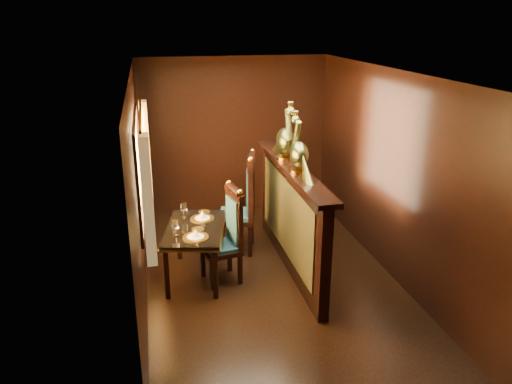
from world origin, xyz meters
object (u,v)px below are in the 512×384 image
at_px(chair_left, 229,231).
at_px(dining_table, 195,232).
at_px(peacock_right, 286,130).
at_px(chair_right, 245,200).
at_px(peacock_left, 299,143).

bearing_deg(chair_left, dining_table, 151.52).
xyz_separation_m(dining_table, peacock_right, (1.21, 0.33, 1.13)).
distance_m(dining_table, chair_right, 0.98).
bearing_deg(chair_right, chair_left, -99.83).
distance_m(chair_left, chair_right, 0.83).
relative_size(dining_table, chair_left, 1.04).
distance_m(dining_table, chair_left, 0.42).
bearing_deg(chair_right, peacock_right, -17.61).
xyz_separation_m(peacock_left, peacock_right, (0.00, 0.57, 0.04)).
bearing_deg(dining_table, chair_right, 51.80).
bearing_deg(dining_table, peacock_right, 27.13).
xyz_separation_m(dining_table, chair_right, (0.75, 0.63, 0.12)).
height_order(dining_table, peacock_right, peacock_right).
distance_m(chair_left, peacock_right, 1.45).
bearing_deg(peacock_left, chair_right, 118.19).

